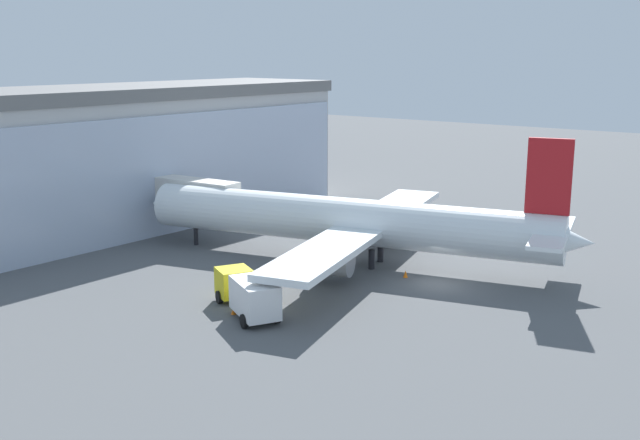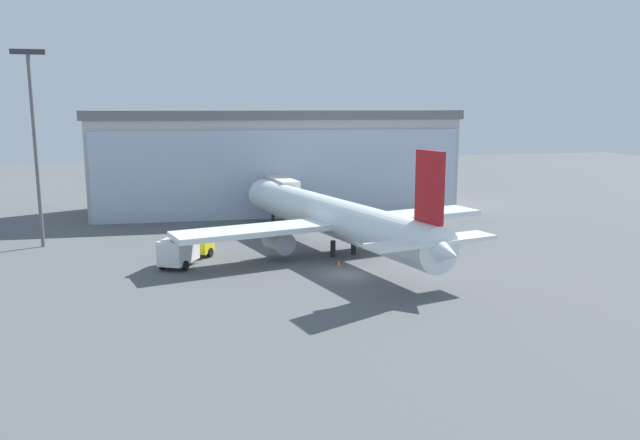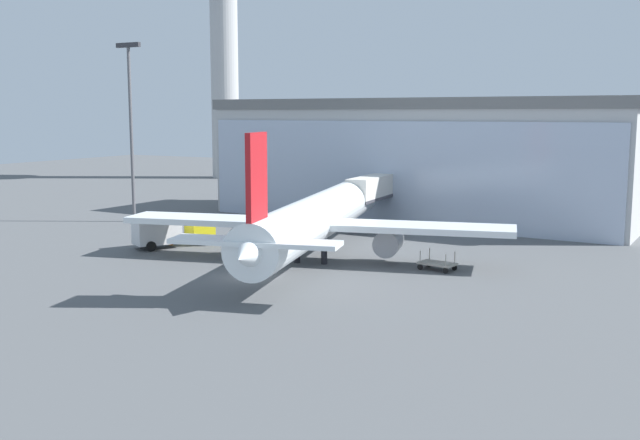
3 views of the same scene
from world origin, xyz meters
name	(u,v)px [view 2 (image 2 of 3)]	position (x,y,z in m)	size (l,w,h in m)	color
ground	(347,274)	(0.00, 0.00, 0.00)	(240.00, 240.00, 0.00)	#545659
terminal_building	(276,160)	(-0.01, 35.13, 6.86)	(49.42, 16.26, 13.72)	#B3B3B3
jet_bridge	(277,187)	(-1.31, 26.78, 4.28)	(3.17, 13.77, 5.65)	silver
apron_light_mast	(34,133)	(-27.35, 17.79, 11.62)	(3.20, 0.40, 19.70)	#59595E
airplane	(333,217)	(1.03, 8.50, 3.43)	(32.37, 37.90, 10.94)	white
catering_truck	(186,248)	(-13.32, 7.06, 1.47)	(5.43, 7.46, 2.65)	yellow
baggage_cart	(429,240)	(11.50, 8.80, 0.50)	(3.04, 2.07, 1.50)	#9E998C
safety_cone_nose	(339,263)	(0.05, 2.82, 0.28)	(0.36, 0.36, 0.55)	orange
safety_cone_wingtip	(179,259)	(-13.94, 7.78, 0.28)	(0.36, 0.36, 0.55)	orange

